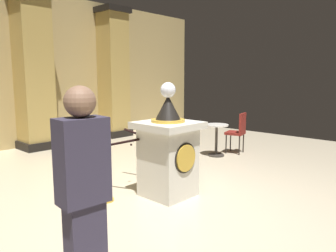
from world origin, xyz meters
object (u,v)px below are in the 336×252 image
(cafe_table, at_px, (216,136))
(bystander_guest, at_px, (84,194))
(pedestal_clock, at_px, (168,152))
(stanchion_near, at_px, (152,156))
(stanchion_far, at_px, (105,177))
(cafe_chair_red, at_px, (238,129))

(cafe_table, bearing_deg, bystander_guest, -155.93)
(pedestal_clock, height_order, stanchion_near, pedestal_clock)
(stanchion_near, relative_size, cafe_table, 1.41)
(pedestal_clock, xyz_separation_m, bystander_guest, (-2.20, -1.21, 0.24))
(pedestal_clock, xyz_separation_m, stanchion_far, (-0.80, 0.50, -0.31))
(bystander_guest, height_order, cafe_table, bystander_guest)
(bystander_guest, xyz_separation_m, cafe_table, (4.78, 2.13, -0.46))
(stanchion_near, bearing_deg, cafe_chair_red, -5.16)
(pedestal_clock, xyz_separation_m, cafe_chair_red, (3.15, 0.70, -0.10))
(bystander_guest, height_order, cafe_chair_red, bystander_guest)
(bystander_guest, bearing_deg, pedestal_clock, 28.84)
(stanchion_near, xyz_separation_m, bystander_guest, (-2.76, -2.14, 0.56))
(bystander_guest, bearing_deg, stanchion_near, 37.84)
(cafe_chair_red, bearing_deg, pedestal_clock, -167.46)
(cafe_table, bearing_deg, pedestal_clock, -160.30)
(bystander_guest, xyz_separation_m, cafe_chair_red, (5.34, 1.91, -0.35))
(stanchion_far, height_order, bystander_guest, bystander_guest)
(stanchion_far, height_order, cafe_table, stanchion_far)
(stanchion_near, height_order, cafe_chair_red, stanchion_near)
(cafe_chair_red, bearing_deg, stanchion_near, 174.84)
(stanchion_near, distance_m, bystander_guest, 3.54)
(stanchion_far, xyz_separation_m, cafe_table, (3.38, 0.43, 0.10))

